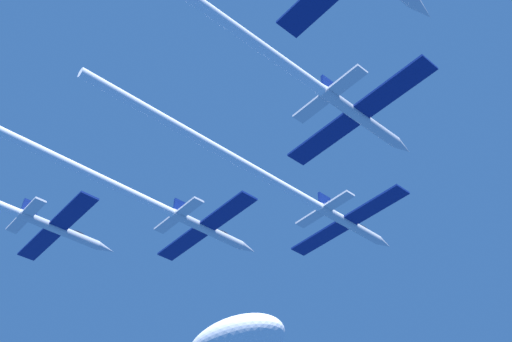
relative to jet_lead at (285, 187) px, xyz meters
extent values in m
cylinder|color=silver|center=(0.00, 11.82, -0.03)|extent=(1.27, 11.57, 1.27)
cone|color=silver|center=(0.00, 18.87, -0.03)|extent=(1.25, 2.54, 1.25)
ellipsoid|color=black|center=(0.00, 14.36, 0.51)|extent=(0.89, 2.31, 0.64)
cube|color=navy|center=(-5.03, 11.24, -0.03)|extent=(8.79, 2.54, 0.28)
cube|color=navy|center=(5.03, 11.24, -0.03)|extent=(8.79, 2.54, 0.28)
cube|color=navy|center=(0.00, 7.19, 1.53)|extent=(0.33, 2.08, 1.85)
cube|color=silver|center=(-2.61, 6.96, -0.03)|extent=(3.96, 1.53, 0.28)
cube|color=silver|center=(2.61, 6.96, -0.03)|extent=(3.96, 1.53, 0.28)
cylinder|color=white|center=(0.00, -10.94, -0.03)|extent=(1.15, 33.95, 1.15)
cylinder|color=silver|center=(-13.25, -1.80, -0.19)|extent=(1.27, 11.57, 1.27)
cone|color=silver|center=(-13.25, 5.26, -0.19)|extent=(1.25, 2.54, 1.25)
ellipsoid|color=black|center=(-13.25, 0.74, 0.35)|extent=(0.89, 2.31, 0.64)
cube|color=navy|center=(-18.29, -2.38, -0.19)|extent=(8.79, 2.54, 0.28)
cube|color=navy|center=(-8.22, -2.38, -0.19)|extent=(8.79, 2.54, 0.28)
cube|color=navy|center=(-13.25, -6.43, 1.38)|extent=(0.33, 2.08, 1.85)
cube|color=silver|center=(-15.87, -6.66, -0.19)|extent=(3.96, 1.53, 0.28)
cube|color=silver|center=(-10.64, -6.66, -0.19)|extent=(3.96, 1.53, 0.28)
cylinder|color=white|center=(-13.25, -25.44, -0.19)|extent=(1.15, 35.72, 1.15)
cylinder|color=silver|center=(14.51, -2.56, -0.70)|extent=(1.27, 11.57, 1.27)
cone|color=silver|center=(14.51, 4.49, -0.70)|extent=(1.25, 2.54, 1.25)
ellipsoid|color=black|center=(14.51, -0.02, -0.16)|extent=(0.89, 2.31, 0.64)
cube|color=navy|center=(9.47, -3.14, -0.70)|extent=(8.79, 2.54, 0.28)
cube|color=navy|center=(19.54, -3.14, -0.70)|extent=(8.79, 2.54, 0.28)
cube|color=navy|center=(14.51, -7.19, 0.86)|extent=(0.33, 2.08, 1.85)
cube|color=silver|center=(11.89, -7.42, -0.70)|extent=(3.96, 1.53, 0.28)
cube|color=silver|center=(17.12, -7.42, -0.70)|extent=(3.96, 1.53, 0.28)
cylinder|color=white|center=(14.51, -22.71, -0.70)|extent=(1.15, 28.74, 1.15)
cylinder|color=silver|center=(-26.54, -16.79, -0.04)|extent=(1.27, 11.57, 1.27)
cone|color=silver|center=(-26.54, -9.74, -0.04)|extent=(1.25, 2.54, 1.25)
ellipsoid|color=black|center=(-26.54, -14.25, 0.50)|extent=(0.89, 2.31, 0.64)
cube|color=navy|center=(-31.57, -17.37, -0.04)|extent=(8.79, 2.54, 0.28)
cube|color=navy|center=(-21.51, -17.37, -0.04)|extent=(8.79, 2.54, 0.28)
cube|color=navy|center=(-26.54, -21.42, 1.52)|extent=(0.33, 2.08, 1.85)
cube|color=silver|center=(-29.15, -21.65, -0.04)|extent=(3.96, 1.53, 0.28)
cube|color=silver|center=(-23.92, -21.65, -0.04)|extent=(3.96, 1.53, 0.28)
cone|color=silver|center=(27.09, -8.73, -1.03)|extent=(1.25, 2.54, 1.25)
camera|label=1|loc=(40.30, -39.62, -45.80)|focal=41.38mm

